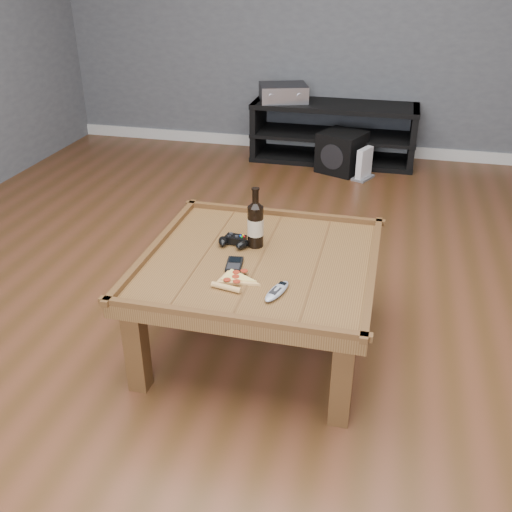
% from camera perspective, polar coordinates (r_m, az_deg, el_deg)
% --- Properties ---
extents(ground, '(6.00, 6.00, 0.00)m').
position_cam_1_polar(ground, '(2.73, 0.38, -8.63)').
color(ground, '#472A14').
rests_on(ground, ground).
extents(baseboard, '(5.00, 0.02, 0.10)m').
position_cam_1_polar(baseboard, '(5.38, 7.91, 10.76)').
color(baseboard, silver).
rests_on(baseboard, ground).
extents(coffee_table, '(1.03, 1.03, 0.48)m').
position_cam_1_polar(coffee_table, '(2.52, 0.41, -1.49)').
color(coffee_table, '#513217').
rests_on(coffee_table, ground).
extents(media_console, '(1.40, 0.45, 0.50)m').
position_cam_1_polar(media_console, '(5.10, 7.73, 12.09)').
color(media_console, black).
rests_on(media_console, ground).
extents(beer_bottle, '(0.07, 0.07, 0.28)m').
position_cam_1_polar(beer_bottle, '(2.56, -0.06, 3.31)').
color(beer_bottle, black).
rests_on(beer_bottle, coffee_table).
extents(game_controller, '(0.16, 0.12, 0.04)m').
position_cam_1_polar(game_controller, '(2.60, -2.24, 1.49)').
color(game_controller, black).
rests_on(game_controller, coffee_table).
extents(pizza_slice, '(0.18, 0.25, 0.02)m').
position_cam_1_polar(pizza_slice, '(2.32, -2.18, -2.39)').
color(pizza_slice, tan).
rests_on(pizza_slice, coffee_table).
extents(smartphone, '(0.08, 0.13, 0.02)m').
position_cam_1_polar(smartphone, '(2.43, -2.18, -0.83)').
color(smartphone, black).
rests_on(smartphone, coffee_table).
extents(remote_control, '(0.10, 0.18, 0.03)m').
position_cam_1_polar(remote_control, '(2.24, 2.11, -3.52)').
color(remote_control, gray).
rests_on(remote_control, coffee_table).
extents(av_receiver, '(0.48, 0.43, 0.14)m').
position_cam_1_polar(av_receiver, '(5.08, 2.75, 16.00)').
color(av_receiver, black).
rests_on(av_receiver, media_console).
extents(subwoofer, '(0.43, 0.43, 0.33)m').
position_cam_1_polar(subwoofer, '(4.87, 8.57, 10.25)').
color(subwoofer, black).
rests_on(subwoofer, ground).
extents(game_console, '(0.19, 0.23, 0.25)m').
position_cam_1_polar(game_console, '(4.74, 10.76, 8.93)').
color(game_console, slate).
rests_on(game_console, ground).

